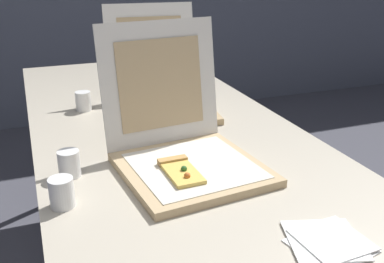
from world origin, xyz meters
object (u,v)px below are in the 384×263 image
table (169,146)px  cup_white_near_center (69,164)px  pizza_box_middle (160,95)px  napkin_pile (329,242)px  cup_white_far (83,101)px  pizza_box_front (184,149)px  cup_white_near_left (62,193)px

table → cup_white_near_center: cup_white_near_center is taller
pizza_box_middle → napkin_pile: (0.07, -0.93, -0.05)m
cup_white_far → cup_white_near_center: size_ratio=1.00×
pizza_box_front → napkin_pile: bearing=-76.3°
cup_white_far → cup_white_near_center: (-0.11, -0.53, 0.00)m
cup_white_near_left → napkin_pile: cup_white_near_left is taller
table → cup_white_near_center: size_ratio=31.01×
pizza_box_front → cup_white_near_left: size_ratio=6.25×
pizza_box_middle → cup_white_far: 0.28m
cup_white_far → napkin_pile: bearing=-71.5°
pizza_box_middle → napkin_pile: bearing=-79.9°
table → napkin_pile: napkin_pile is taller
cup_white_far → cup_white_near_left: bearing=-102.0°
cup_white_near_left → cup_white_near_center: bearing=77.3°
pizza_box_front → cup_white_near_center: 0.30m
table → pizza_box_front: 0.28m
cup_white_near_left → napkin_pile: size_ratio=0.37×
cup_white_near_center → cup_white_near_left: 0.15m
table → pizza_box_front: bearing=-98.5°
cup_white_near_left → napkin_pile: 0.59m
cup_white_far → cup_white_near_left: same height
pizza_box_front → cup_white_far: bearing=102.2°
table → pizza_box_middle: (0.05, 0.24, 0.10)m
cup_white_near_left → table: bearing=43.8°
table → cup_white_far: (-0.23, 0.32, 0.08)m
cup_white_far → pizza_box_front: bearing=-72.2°
table → cup_white_far: size_ratio=31.01×
pizza_box_front → cup_white_far: (-0.19, 0.58, -0.02)m
cup_white_near_center → pizza_box_middle: bearing=49.2°
table → napkin_pile: (0.11, -0.69, 0.05)m
pizza_box_front → cup_white_near_left: bearing=-169.6°
pizza_box_middle → cup_white_near_center: 0.58m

